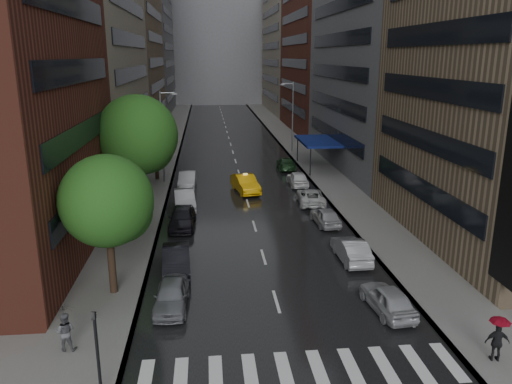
# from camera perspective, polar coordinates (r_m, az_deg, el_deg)

# --- Properties ---
(ground) EXTENTS (220.00, 220.00, 0.00)m
(ground) POSITION_cam_1_polar(r_m,az_deg,el_deg) (23.32, 3.77, -16.95)
(ground) COLOR gray
(ground) RESTS_ON ground
(road) EXTENTS (14.00, 140.00, 0.01)m
(road) POSITION_cam_1_polar(r_m,az_deg,el_deg) (70.61, -2.84, 5.20)
(road) COLOR black
(road) RESTS_ON ground
(sidewalk_left) EXTENTS (4.00, 140.00, 0.15)m
(sidewalk_left) POSITION_cam_1_polar(r_m,az_deg,el_deg) (70.74, -10.17, 5.05)
(sidewalk_left) COLOR gray
(sidewalk_left) RESTS_ON ground
(sidewalk_right) EXTENTS (4.00, 140.00, 0.15)m
(sidewalk_right) POSITION_cam_1_polar(r_m,az_deg,el_deg) (71.60, 4.40, 5.37)
(sidewalk_right) COLOR gray
(sidewalk_right) RESTS_ON ground
(crosswalk) EXTENTS (13.15, 2.80, 0.01)m
(crosswalk) POSITION_cam_1_polar(r_m,az_deg,el_deg) (21.71, 5.23, -19.68)
(crosswalk) COLOR silver
(crosswalk) RESTS_ON ground
(buildings_left) EXTENTS (8.00, 108.00, 38.00)m
(buildings_left) POSITION_cam_1_polar(r_m,az_deg,el_deg) (79.14, -14.79, 17.45)
(buildings_left) COLOR maroon
(buildings_left) RESTS_ON ground
(buildings_right) EXTENTS (8.05, 109.10, 36.00)m
(buildings_right) POSITION_cam_1_polar(r_m,az_deg,el_deg) (78.36, 8.28, 17.11)
(buildings_right) COLOR #937A5B
(buildings_right) RESTS_ON ground
(building_far) EXTENTS (40.00, 14.00, 32.00)m
(building_far) POSITION_cam_1_polar(r_m,az_deg,el_deg) (137.51, -4.45, 16.80)
(building_far) COLOR slate
(building_far) RESTS_ON ground
(tree_near) EXTENTS (4.81, 4.81, 7.66)m
(tree_near) POSITION_cam_1_polar(r_m,az_deg,el_deg) (26.64, -16.70, -1.01)
(tree_near) COLOR #382619
(tree_near) RESTS_ON ground
(tree_mid) EXTENTS (6.09, 6.09, 9.70)m
(tree_mid) POSITION_cam_1_polar(r_m,az_deg,el_deg) (38.68, -13.42, 6.31)
(tree_mid) COLOR #382619
(tree_mid) RESTS_ON ground
(tree_far) EXTENTS (4.51, 4.51, 7.20)m
(tree_far) POSITION_cam_1_polar(r_m,az_deg,el_deg) (51.56, -11.48, 6.66)
(tree_far) COLOR #382619
(tree_far) RESTS_ON ground
(taxi) EXTENTS (2.66, 5.21, 1.64)m
(taxi) POSITION_cam_1_polar(r_m,az_deg,el_deg) (46.78, -1.22, 0.97)
(taxi) COLOR #EDA70C
(taxi) RESTS_ON ground
(parked_cars_left) EXTENTS (2.09, 28.67, 1.58)m
(parked_cars_left) POSITION_cam_1_polar(r_m,az_deg,el_deg) (37.37, -8.46, -3.04)
(parked_cars_left) COLOR slate
(parked_cars_left) RESTS_ON ground
(parked_cars_right) EXTENTS (2.57, 37.10, 1.46)m
(parked_cars_right) POSITION_cam_1_polar(r_m,az_deg,el_deg) (41.73, 6.74, -1.11)
(parked_cars_right) COLOR #A6A6AB
(parked_cars_right) RESTS_ON ground
(ped_black_umbrella) EXTENTS (0.96, 0.98, 2.09)m
(ped_black_umbrella) POSITION_cam_1_polar(r_m,az_deg,el_deg) (23.46, -21.06, -13.92)
(ped_black_umbrella) COLOR #55565B
(ped_black_umbrella) RESTS_ON sidewalk_left
(ped_red_umbrella) EXTENTS (1.05, 0.82, 2.01)m
(ped_red_umbrella) POSITION_cam_1_polar(r_m,az_deg,el_deg) (23.57, 25.95, -14.49)
(ped_red_umbrella) COLOR black
(ped_red_umbrella) RESTS_ON sidewalk_right
(traffic_light) EXTENTS (0.18, 0.15, 3.45)m
(traffic_light) POSITION_cam_1_polar(r_m,az_deg,el_deg) (19.89, -17.73, -16.38)
(traffic_light) COLOR black
(traffic_light) RESTS_ON sidewalk_left
(street_lamp_left) EXTENTS (1.74, 0.22, 9.00)m
(street_lamp_left) POSITION_cam_1_polar(r_m,az_deg,el_deg) (50.18, -10.62, 6.44)
(street_lamp_left) COLOR gray
(street_lamp_left) RESTS_ON sidewalk_left
(street_lamp_right) EXTENTS (1.74, 0.22, 9.00)m
(street_lamp_right) POSITION_cam_1_polar(r_m,az_deg,el_deg) (65.81, 4.14, 8.73)
(street_lamp_right) COLOR gray
(street_lamp_right) RESTS_ON sidewalk_right
(awning) EXTENTS (4.00, 8.00, 3.12)m
(awning) POSITION_cam_1_polar(r_m,az_deg,el_deg) (56.58, 7.08, 5.77)
(awning) COLOR navy
(awning) RESTS_ON sidewalk_right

